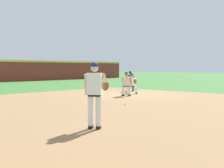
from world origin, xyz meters
TOP-DOWN VIEW (x-y plane):
  - ground_plane at (0.00, 0.00)m, footprint 160.00×160.00m
  - infield_dirt_patch at (-4.60, -3.08)m, footprint 18.00×18.00m
  - first_base_bag at (0.00, 0.00)m, footprint 0.38×0.38m
  - baseball at (-4.28, -3.16)m, footprint 0.07×0.07m
  - pitcher at (-9.16, -6.16)m, footprint 0.85×0.57m
  - first_baseman at (0.44, 0.20)m, footprint 0.80×1.05m
  - baserunner at (-0.92, -0.45)m, footprint 0.60×0.67m
  - umpire at (2.11, 1.69)m, footprint 0.64×0.68m

SIDE VIEW (x-z plane):
  - ground_plane at x=0.00m, z-range 0.00..0.00m
  - infield_dirt_patch at x=-4.60m, z-range 0.00..0.01m
  - baseball at x=-4.28m, z-range 0.00..0.07m
  - first_base_bag at x=0.00m, z-range 0.00..0.09m
  - first_baseman at x=0.44m, z-range 0.06..1.40m
  - baserunner at x=-0.92m, z-range 0.06..1.52m
  - umpire at x=2.11m, z-range 0.06..1.52m
  - pitcher at x=-9.16m, z-range 0.13..1.99m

